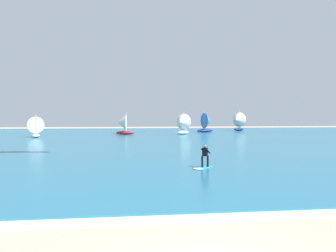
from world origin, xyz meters
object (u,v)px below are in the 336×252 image
at_px(kitesurfer, 204,160).
at_px(sailboat_trailing, 207,122).
at_px(sailboat_far_left, 36,127).
at_px(sailboat_anchored_offshore, 123,124).
at_px(sailboat_near_shore, 238,121).
at_px(sailboat_leading, 182,124).

xyz_separation_m(kitesurfer, sailboat_trailing, (12.95, 51.87, 1.65)).
xyz_separation_m(kitesurfer, sailboat_far_left, (-20.92, 37.72, 1.25)).
bearing_deg(sailboat_anchored_offshore, sailboat_trailing, 20.91).
height_order(sailboat_trailing, sailboat_anchored_offshore, sailboat_trailing).
distance_m(sailboat_trailing, sailboat_far_left, 36.71).
xyz_separation_m(sailboat_near_shore, sailboat_far_left, (-43.04, -19.94, -0.52)).
bearing_deg(sailboat_anchored_offshore, kitesurfer, -82.20).
bearing_deg(sailboat_near_shore, sailboat_trailing, -147.73).
relative_size(sailboat_far_left, sailboat_leading, 0.87).
relative_size(kitesurfer, sailboat_anchored_offshore, 0.40).
xyz_separation_m(kitesurfer, sailboat_near_shore, (22.12, 57.66, 1.77)).
bearing_deg(sailboat_near_shore, sailboat_far_left, -155.14).
relative_size(sailboat_trailing, sailboat_leading, 1.06).
xyz_separation_m(sailboat_near_shore, sailboat_anchored_offshore, (-28.23, -13.07, -0.31)).
distance_m(sailboat_near_shore, sailboat_trailing, 10.84).
height_order(sailboat_near_shore, sailboat_far_left, sailboat_near_shore).
relative_size(kitesurfer, sailboat_far_left, 0.44).
bearing_deg(sailboat_far_left, sailboat_trailing, 22.68).
bearing_deg(sailboat_trailing, sailboat_leading, -130.40).
distance_m(sailboat_trailing, sailboat_anchored_offshore, 20.41).
height_order(kitesurfer, sailboat_far_left, sailboat_far_left).
relative_size(sailboat_trailing, sailboat_anchored_offshore, 1.09).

